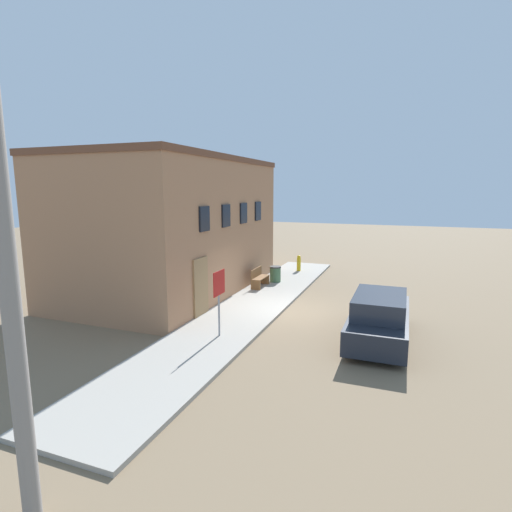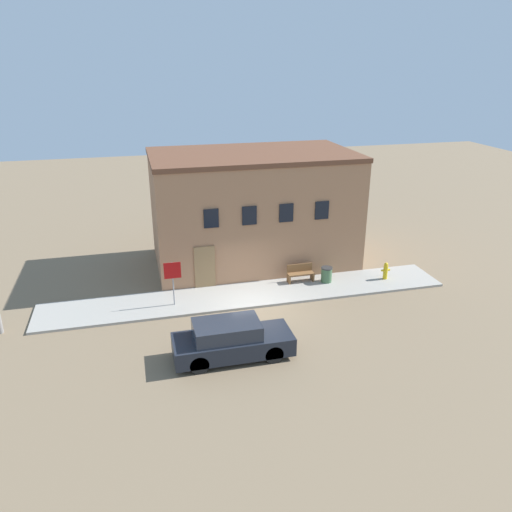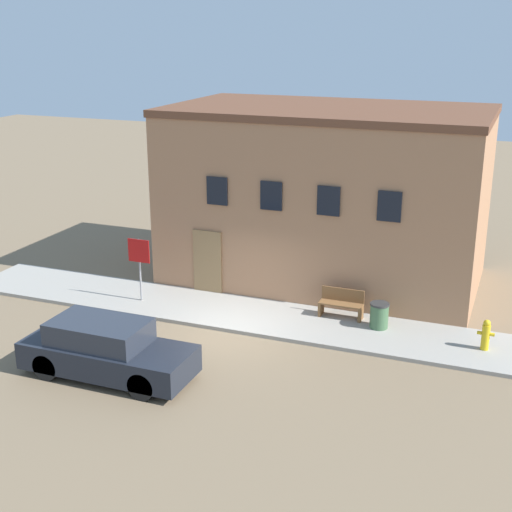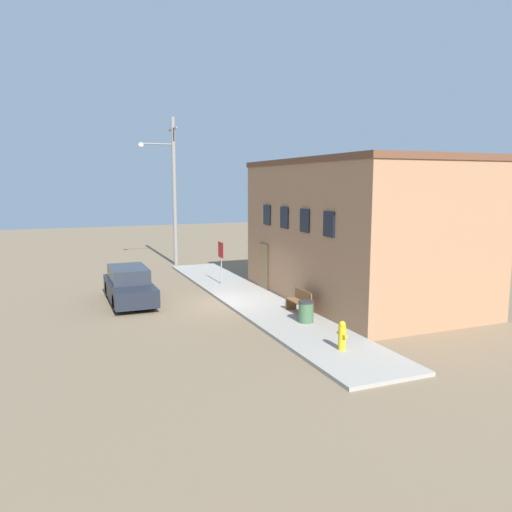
{
  "view_description": "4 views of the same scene",
  "coord_description": "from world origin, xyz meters",
  "px_view_note": "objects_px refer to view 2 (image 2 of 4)",
  "views": [
    {
      "loc": [
        -14.11,
        -4.18,
        4.61
      ],
      "look_at": [
        0.39,
        1.32,
        2.0
      ],
      "focal_mm": 28.0,
      "sensor_mm": 36.0,
      "label": 1
    },
    {
      "loc": [
        -4.84,
        -19.35,
        10.47
      ],
      "look_at": [
        0.39,
        1.32,
        2.0
      ],
      "focal_mm": 35.0,
      "sensor_mm": 36.0,
      "label": 2
    },
    {
      "loc": [
        7.73,
        -17.45,
        8.63
      ],
      "look_at": [
        0.39,
        1.32,
        2.0
      ],
      "focal_mm": 50.0,
      "sensor_mm": 36.0,
      "label": 3
    },
    {
      "loc": [
        19.27,
        -6.39,
        5.0
      ],
      "look_at": [
        0.39,
        1.32,
        2.0
      ],
      "focal_mm": 35.0,
      "sensor_mm": 36.0,
      "label": 4
    }
  ],
  "objects_px": {
    "trash_bin": "(326,274)",
    "parked_car": "(231,340)",
    "stop_sign": "(173,275)",
    "bench": "(300,273)",
    "fire_hydrant": "(386,271)"
  },
  "relations": [
    {
      "from": "fire_hydrant",
      "to": "trash_bin",
      "type": "height_order",
      "value": "fire_hydrant"
    },
    {
      "from": "stop_sign",
      "to": "bench",
      "type": "distance_m",
      "value": 6.5
    },
    {
      "from": "trash_bin",
      "to": "parked_car",
      "type": "relative_size",
      "value": 0.17
    },
    {
      "from": "bench",
      "to": "trash_bin",
      "type": "relative_size",
      "value": 1.72
    },
    {
      "from": "parked_car",
      "to": "fire_hydrant",
      "type": "bearing_deg",
      "value": 28.72
    },
    {
      "from": "trash_bin",
      "to": "parked_car",
      "type": "distance_m",
      "value": 7.9
    },
    {
      "from": "fire_hydrant",
      "to": "parked_car",
      "type": "relative_size",
      "value": 0.2
    },
    {
      "from": "fire_hydrant",
      "to": "stop_sign",
      "type": "xyz_separation_m",
      "value": [
        -10.57,
        -0.26,
        1.01
      ]
    },
    {
      "from": "trash_bin",
      "to": "bench",
      "type": "bearing_deg",
      "value": 162.72
    },
    {
      "from": "stop_sign",
      "to": "parked_car",
      "type": "height_order",
      "value": "stop_sign"
    },
    {
      "from": "stop_sign",
      "to": "bench",
      "type": "height_order",
      "value": "stop_sign"
    },
    {
      "from": "stop_sign",
      "to": "trash_bin",
      "type": "bearing_deg",
      "value": 4.92
    },
    {
      "from": "stop_sign",
      "to": "parked_car",
      "type": "distance_m",
      "value": 4.99
    },
    {
      "from": "fire_hydrant",
      "to": "stop_sign",
      "type": "height_order",
      "value": "stop_sign"
    },
    {
      "from": "fire_hydrant",
      "to": "parked_car",
      "type": "bearing_deg",
      "value": -151.28
    }
  ]
}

